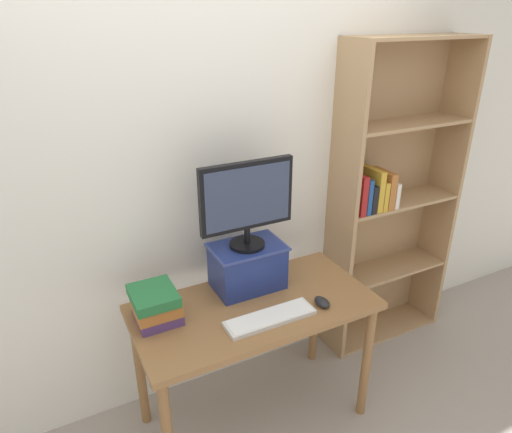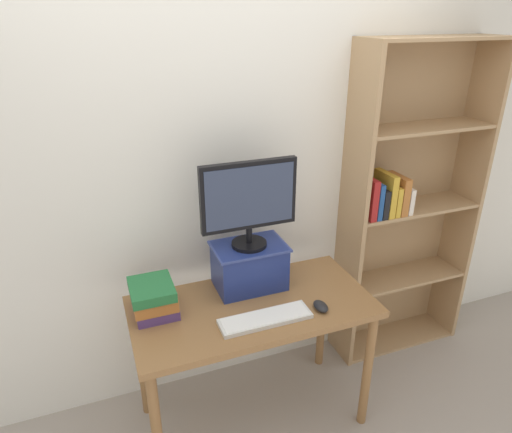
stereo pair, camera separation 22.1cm
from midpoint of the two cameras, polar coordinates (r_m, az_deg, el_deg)
The scene contains 9 objects.
ground_plane at distance 2.89m, azimuth -2.58°, elevation -23.67°, with size 12.00×12.00×0.00m, color #9E9389.
back_wall at distance 2.52m, azimuth -7.65°, elevation 4.51°, with size 7.00×0.08×2.60m.
desk at distance 2.43m, azimuth -2.88°, elevation -12.92°, with size 1.23×0.61×0.78m.
bookshelf_unit at distance 3.05m, azimuth 14.26°, elevation 2.07°, with size 0.88×0.28×2.02m.
riser_box at distance 2.44m, azimuth -3.69°, elevation -6.18°, with size 0.38×0.26×0.25m.
computer_monitor at distance 2.27m, azimuth -3.92°, elevation 1.92°, with size 0.50×0.18×0.46m.
keyboard at distance 2.25m, azimuth -1.09°, elevation -12.63°, with size 0.45×0.13×0.02m.
computer_mouse at distance 2.36m, azimuth 5.58°, elevation -10.68°, with size 0.06×0.10×0.04m.
book_stack at distance 2.29m, azimuth -15.22°, elevation -10.74°, with size 0.21×0.24×0.16m.
Camera 1 is at (-0.88, -1.72, 2.14)m, focal length 32.00 mm.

